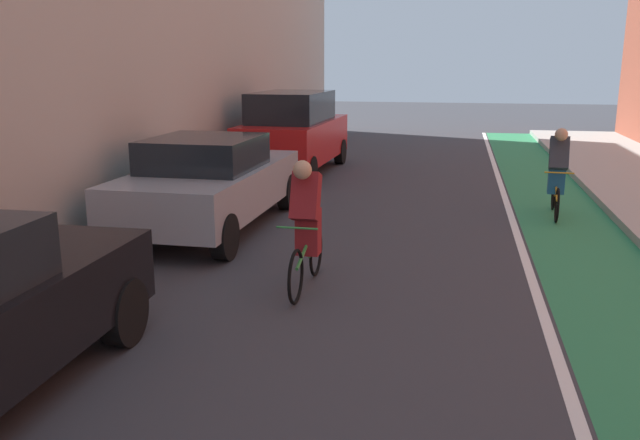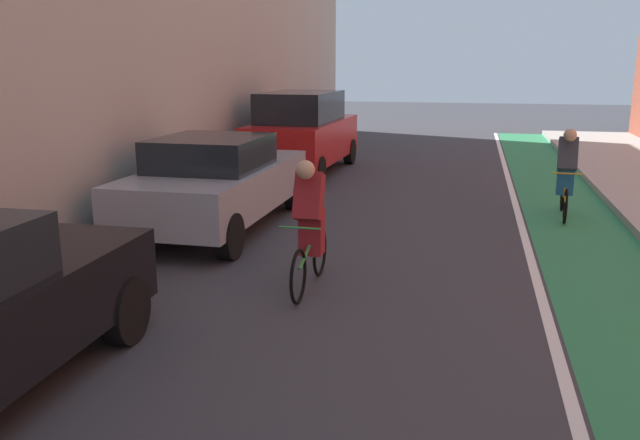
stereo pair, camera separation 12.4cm
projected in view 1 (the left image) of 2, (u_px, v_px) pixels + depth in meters
ground_plane at (348, 306)px, 7.55m from camera, size 76.63×76.63×0.00m
bike_lane_paint at (597, 269)px, 8.86m from camera, size 1.60×34.83×0.00m
lane_divider_stripe at (527, 265)px, 9.04m from camera, size 0.12×34.83×0.00m
parked_sedan_silver at (210, 182)px, 10.81m from camera, size 1.93×4.45×1.53m
parked_suv_red at (294, 132)px, 16.23m from camera, size 1.96×4.48×1.98m
cyclist_trailing at (306, 224)px, 7.94m from camera, size 0.48×1.69×1.60m
cyclist_far at (558, 169)px, 11.73m from camera, size 0.48×1.65×1.58m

